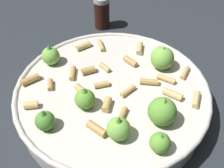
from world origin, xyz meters
The scene contains 3 objects.
ground_plane centered at (0.00, 0.00, 0.00)m, with size 2.40×2.40×0.00m, color #23282D.
cooking_pan centered at (0.00, 0.00, 0.03)m, with size 0.34×0.34×0.10m.
pepper_shaker centered at (0.05, 0.27, 0.04)m, with size 0.04×0.04×0.08m.
Camera 1 is at (-0.08, -0.32, 0.38)m, focal length 43.05 mm.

